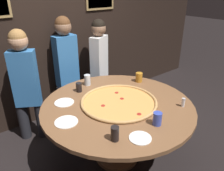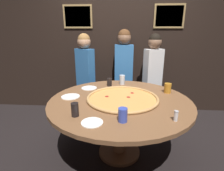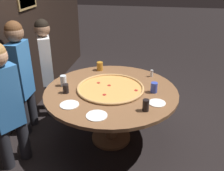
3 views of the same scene
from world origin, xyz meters
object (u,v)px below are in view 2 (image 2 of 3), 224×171
Objects in this scene: drink_cup_centre_back at (75,110)px; condiment_shaker at (176,116)px; white_plate_near_front at (92,123)px; diner_far_right at (124,68)px; drink_cup_far_left at (168,88)px; diner_centre_back at (153,72)px; diner_side_right at (85,71)px; white_plate_right_side at (71,97)px; dining_table at (120,109)px; giant_pizza at (123,98)px; drink_cup_far_right at (123,115)px; drink_cup_near_right at (109,82)px; drink_cup_by_shaker at (122,80)px; white_plate_far_back at (89,88)px.

drink_cup_centre_back reaches higher than condiment_shaker.
diner_far_right is at bearing 81.51° from white_plate_near_front.
drink_cup_far_left is 0.80m from diner_centre_back.
diner_centre_back is 1.16m from diner_side_right.
diner_far_right is at bearing 61.30° from white_plate_right_side.
dining_table is 0.14m from giant_pizza.
drink_cup_far_right is at bearing -174.70° from condiment_shaker.
condiment_shaker reaches higher than dining_table.
diner_centre_back is at bearing 65.01° from white_plate_near_front.
diner_centre_back is at bearing 63.51° from dining_table.
drink_cup_near_right is at bearing 75.97° from drink_cup_centre_back.
diner_side_right reaches higher than drink_cup_near_right.
white_plate_right_side is 0.14× the size of diner_far_right.
drink_cup_centre_back is 0.59× the size of white_plate_right_side.
drink_cup_by_shaker reaches higher than white_plate_near_front.
drink_cup_far_right is at bearing -89.29° from giant_pizza.
white_plate_right_side is (-0.37, 0.60, 0.00)m from white_plate_near_front.
drink_cup_by_shaker reaches higher than dining_table.
diner_side_right is (-0.19, 0.64, 0.09)m from white_plate_far_back.
diner_centre_back is (0.54, 1.07, 0.22)m from dining_table.
white_plate_far_back is (-0.44, 0.39, 0.13)m from dining_table.
condiment_shaker is at bearing 103.96° from diner_far_right.
drink_cup_by_shaker is at bearing 179.24° from diner_side_right.
drink_cup_by_shaker is at bearing 14.92° from diner_centre_back.
drink_cup_far_left is (0.61, 0.28, 0.19)m from dining_table.
drink_cup_near_right is 0.81m from drink_cup_far_left.
drink_cup_centre_back is at bearing -132.49° from dining_table.
diner_centre_back is 0.52m from diner_far_right.
drink_cup_near_right is 1.00m from drink_cup_centre_back.
drink_cup_far_left is 1.44m from diner_side_right.
drink_cup_by_shaker is 0.65× the size of white_plate_far_back.
giant_pizza is at bearing -68.96° from drink_cup_near_right.
drink_cup_far_left reaches higher than drink_cup_near_right.
drink_cup_near_right is 0.08× the size of diner_side_right.
white_plate_near_front is at bearing -170.34° from drink_cup_far_right.
diner_far_right is (0.44, 1.65, 0.07)m from drink_cup_centre_back.
drink_cup_far_right is at bearing 9.66° from white_plate_near_front.
white_plate_right_side is 1.22m from condiment_shaker.
dining_table is 14.56× the size of drink_cup_near_right.
drink_cup_centre_back is at bearing 73.27° from diner_far_right.
diner_far_right is (-0.57, 0.92, 0.07)m from drink_cup_far_left.
diner_far_right is (-0.50, 0.13, 0.04)m from diner_centre_back.
white_plate_far_back is (-0.03, 0.83, -0.06)m from drink_cup_centre_back.
giant_pizza reaches higher than white_plate_right_side.
drink_cup_near_right is (-0.20, 0.51, 0.04)m from giant_pizza.
drink_cup_far_right is at bearing -86.09° from dining_table.
drink_cup_centre_back reaches higher than white_plate_near_front.
giant_pizza is 0.63m from white_plate_near_front.
white_plate_right_side is at bearing 121.59° from white_plate_near_front.
drink_cup_near_right is at bearing 162.37° from drink_cup_far_left.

